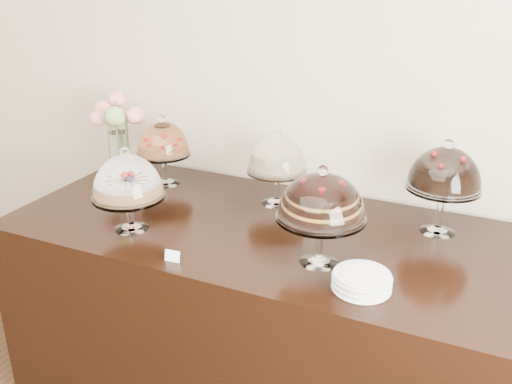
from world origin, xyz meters
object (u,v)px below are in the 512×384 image
at_px(plate_stack, 362,281).
at_px(cake_stand_cheesecake, 277,158).
at_px(display_counter, 261,314).
at_px(cake_stand_sugar_sponge, 127,181).
at_px(flower_vase, 118,127).
at_px(cake_stand_choco_layer, 322,200).
at_px(cake_stand_dark_choco, 445,172).
at_px(cake_stand_fruit_tart, 163,142).

bearing_deg(plate_stack, cake_stand_cheesecake, 134.43).
height_order(display_counter, cake_stand_sugar_sponge, cake_stand_sugar_sponge).
bearing_deg(flower_vase, cake_stand_sugar_sponge, -49.78).
relative_size(cake_stand_sugar_sponge, cake_stand_cheesecake, 1.02).
xyz_separation_m(cake_stand_sugar_sponge, flower_vase, (-0.47, 0.55, 0.03)).
bearing_deg(cake_stand_cheesecake, plate_stack, -45.57).
relative_size(cake_stand_choco_layer, cake_stand_dark_choco, 0.96).
height_order(cake_stand_sugar_sponge, plate_stack, cake_stand_sugar_sponge).
relative_size(display_counter, plate_stack, 10.85).
relative_size(cake_stand_cheesecake, cake_stand_fruit_tart, 0.98).
distance_m(cake_stand_sugar_sponge, flower_vase, 0.72).
bearing_deg(plate_stack, flower_vase, 157.63).
xyz_separation_m(cake_stand_fruit_tart, plate_stack, (1.18, -0.57, -0.19)).
relative_size(cake_stand_choco_layer, cake_stand_fruit_tart, 1.08).
xyz_separation_m(flower_vase, plate_stack, (1.49, -0.61, -0.22)).
xyz_separation_m(cake_stand_choco_layer, plate_stack, (0.20, -0.12, -0.23)).
xyz_separation_m(cake_stand_cheesecake, cake_stand_fruit_tart, (-0.62, -0.01, -0.00)).
bearing_deg(cake_stand_choco_layer, cake_stand_cheesecake, 128.85).
relative_size(display_counter, cake_stand_choco_layer, 5.60).
relative_size(cake_stand_sugar_sponge, cake_stand_fruit_tart, 1.00).
bearing_deg(cake_stand_choco_layer, cake_stand_dark_choco, 51.05).
xyz_separation_m(cake_stand_fruit_tart, flower_vase, (-0.31, 0.04, 0.03)).
distance_m(display_counter, cake_stand_dark_choco, 1.04).
bearing_deg(flower_vase, display_counter, -17.41).
bearing_deg(cake_stand_sugar_sponge, display_counter, 26.58).
bearing_deg(cake_stand_cheesecake, cake_stand_sugar_sponge, -131.91).
xyz_separation_m(display_counter, cake_stand_sugar_sponge, (-0.50, -0.25, 0.67)).
height_order(cake_stand_dark_choco, cake_stand_fruit_tart, cake_stand_dark_choco).
bearing_deg(cake_stand_dark_choco, cake_stand_sugar_sponge, -156.59).
bearing_deg(cake_stand_sugar_sponge, cake_stand_fruit_tart, 107.39).
bearing_deg(cake_stand_fruit_tart, flower_vase, 171.89).
bearing_deg(cake_stand_sugar_sponge, plate_stack, -3.50).
relative_size(display_counter, cake_stand_sugar_sponge, 6.03).
xyz_separation_m(cake_stand_dark_choco, cake_stand_fruit_tart, (-1.36, -0.01, -0.04)).
relative_size(cake_stand_sugar_sponge, cake_stand_choco_layer, 0.93).
height_order(cake_stand_choco_layer, plate_stack, cake_stand_choco_layer).
bearing_deg(cake_stand_choco_layer, cake_stand_fruit_tart, 155.53).
relative_size(cake_stand_dark_choco, plate_stack, 2.02).
height_order(display_counter, cake_stand_choco_layer, cake_stand_choco_layer).
bearing_deg(flower_vase, cake_stand_dark_choco, -1.10).
xyz_separation_m(display_counter, plate_stack, (0.53, -0.31, 0.48)).
distance_m(cake_stand_sugar_sponge, cake_stand_dark_choco, 1.31).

